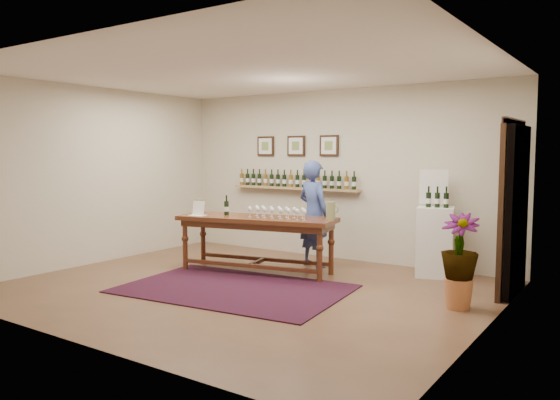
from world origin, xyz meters
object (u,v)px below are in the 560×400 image
Objects in this scene: display_pedestal at (435,242)px; tasting_table at (257,225)px; potted_plant at (459,261)px; person at (314,214)px.

tasting_table is at bearing -151.13° from display_pedestal.
potted_plant is at bearing -62.41° from display_pedestal.
person is at bearing -167.95° from display_pedestal.
display_pedestal is 0.60× the size of person.
tasting_table is 0.98m from person.
display_pedestal is 1.65m from potted_plant.
potted_plant reaches higher than tasting_table.
tasting_table is 2.45× the size of display_pedestal.
display_pedestal is 1.86m from person.
person is (-1.79, -0.38, 0.33)m from display_pedestal.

